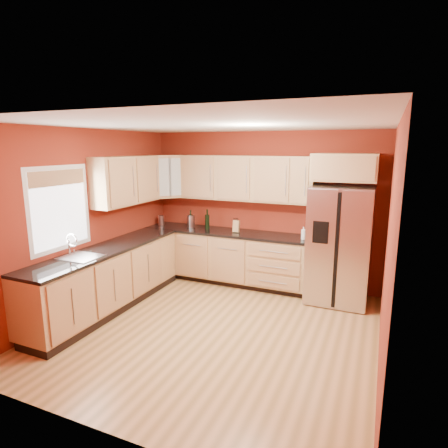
# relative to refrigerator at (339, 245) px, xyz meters

# --- Properties ---
(floor) EXTENTS (4.00, 4.00, 0.00)m
(floor) POSITION_rel_refrigerator_xyz_m (-1.35, -1.62, -0.89)
(floor) COLOR #9F763D
(floor) RESTS_ON ground
(ceiling) EXTENTS (4.00, 4.00, 0.00)m
(ceiling) POSITION_rel_refrigerator_xyz_m (-1.35, -1.62, 1.71)
(ceiling) COLOR silver
(ceiling) RESTS_ON wall_back
(wall_back) EXTENTS (4.00, 0.04, 2.60)m
(wall_back) POSITION_rel_refrigerator_xyz_m (-1.35, 0.38, 0.41)
(wall_back) COLOR maroon
(wall_back) RESTS_ON floor
(wall_front) EXTENTS (4.00, 0.04, 2.60)m
(wall_front) POSITION_rel_refrigerator_xyz_m (-1.35, -3.62, 0.41)
(wall_front) COLOR maroon
(wall_front) RESTS_ON floor
(wall_left) EXTENTS (0.04, 4.00, 2.60)m
(wall_left) POSITION_rel_refrigerator_xyz_m (-3.35, -1.62, 0.41)
(wall_left) COLOR maroon
(wall_left) RESTS_ON floor
(wall_right) EXTENTS (0.04, 4.00, 2.60)m
(wall_right) POSITION_rel_refrigerator_xyz_m (0.65, -1.62, 0.41)
(wall_right) COLOR maroon
(wall_right) RESTS_ON floor
(base_cabinets_back) EXTENTS (2.90, 0.60, 0.88)m
(base_cabinets_back) POSITION_rel_refrigerator_xyz_m (-1.90, 0.07, -0.45)
(base_cabinets_back) COLOR #A77951
(base_cabinets_back) RESTS_ON floor
(base_cabinets_left) EXTENTS (0.60, 2.80, 0.88)m
(base_cabinets_left) POSITION_rel_refrigerator_xyz_m (-3.05, -1.62, -0.45)
(base_cabinets_left) COLOR #A77951
(base_cabinets_left) RESTS_ON floor
(countertop_back) EXTENTS (2.90, 0.62, 0.04)m
(countertop_back) POSITION_rel_refrigerator_xyz_m (-1.90, 0.06, 0.01)
(countertop_back) COLOR black
(countertop_back) RESTS_ON base_cabinets_back
(countertop_left) EXTENTS (0.62, 2.80, 0.04)m
(countertop_left) POSITION_rel_refrigerator_xyz_m (-3.04, -1.62, 0.01)
(countertop_left) COLOR black
(countertop_left) RESTS_ON base_cabinets_left
(upper_cabinets_back) EXTENTS (2.30, 0.33, 0.75)m
(upper_cabinets_back) POSITION_rel_refrigerator_xyz_m (-1.60, 0.21, 0.94)
(upper_cabinets_back) COLOR #A77951
(upper_cabinets_back) RESTS_ON wall_back
(upper_cabinets_left) EXTENTS (0.33, 1.35, 0.75)m
(upper_cabinets_left) POSITION_rel_refrigerator_xyz_m (-3.19, -0.90, 0.94)
(upper_cabinets_left) COLOR #A77951
(upper_cabinets_left) RESTS_ON wall_left
(corner_upper_cabinet) EXTENTS (0.67, 0.67, 0.75)m
(corner_upper_cabinet) POSITION_rel_refrigerator_xyz_m (-3.02, 0.04, 0.94)
(corner_upper_cabinet) COLOR #A77951
(corner_upper_cabinet) RESTS_ON wall_back
(over_fridge_cabinet) EXTENTS (0.92, 0.60, 0.40)m
(over_fridge_cabinet) POSITION_rel_refrigerator_xyz_m (0.00, 0.07, 1.16)
(over_fridge_cabinet) COLOR #A77951
(over_fridge_cabinet) RESTS_ON wall_back
(refrigerator) EXTENTS (0.90, 0.75, 1.78)m
(refrigerator) POSITION_rel_refrigerator_xyz_m (0.00, 0.00, 0.00)
(refrigerator) COLOR #A6A7AB
(refrigerator) RESTS_ON floor
(window) EXTENTS (0.03, 0.90, 1.00)m
(window) POSITION_rel_refrigerator_xyz_m (-3.33, -2.12, 0.66)
(window) COLOR white
(window) RESTS_ON wall_left
(sink_faucet) EXTENTS (0.50, 0.42, 0.30)m
(sink_faucet) POSITION_rel_refrigerator_xyz_m (-3.04, -2.12, 0.18)
(sink_faucet) COLOR silver
(sink_faucet) RESTS_ON countertop_left
(canister_left) EXTENTS (0.15, 0.15, 0.22)m
(canister_left) POSITION_rel_refrigerator_xyz_m (-2.59, 0.11, 0.14)
(canister_left) COLOR #A6A7AB
(canister_left) RESTS_ON countertop_back
(canister_right) EXTENTS (0.11, 0.11, 0.18)m
(canister_right) POSITION_rel_refrigerator_xyz_m (-3.20, 0.07, 0.12)
(canister_right) COLOR #A6A7AB
(canister_right) RESTS_ON countertop_back
(wine_bottle_a) EXTENTS (0.09, 0.09, 0.31)m
(wine_bottle_a) POSITION_rel_refrigerator_xyz_m (-2.60, 0.11, 0.19)
(wine_bottle_a) COLOR black
(wine_bottle_a) RESTS_ON countertop_back
(wine_bottle_b) EXTENTS (0.09, 0.09, 0.35)m
(wine_bottle_b) POSITION_rel_refrigerator_xyz_m (-2.26, 0.09, 0.21)
(wine_bottle_b) COLOR black
(wine_bottle_b) RESTS_ON countertop_back
(knife_block) EXTENTS (0.11, 0.10, 0.20)m
(knife_block) POSITION_rel_refrigerator_xyz_m (-1.70, 0.07, 0.13)
(knife_block) COLOR tan
(knife_block) RESTS_ON countertop_back
(soap_dispenser) EXTENTS (0.09, 0.09, 0.20)m
(soap_dispenser) POSITION_rel_refrigerator_xyz_m (-0.55, 0.01, 0.13)
(soap_dispenser) COLOR white
(soap_dispenser) RESTS_ON countertop_back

